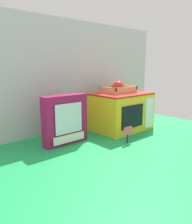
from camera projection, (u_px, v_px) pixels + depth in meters
ground_plane at (104, 135)px, 1.52m from camera, size 1.70×1.70×0.00m
display_back_panel at (77, 76)px, 1.65m from camera, size 1.61×0.03×0.78m
toy_microwave at (121, 111)px, 1.64m from camera, size 0.41×0.30×0.27m
food_groups_crate at (118, 89)px, 1.62m from camera, size 0.23×0.16×0.09m
cookie_set_box at (65, 120)px, 1.33m from camera, size 0.29×0.07×0.29m
price_sign at (128, 132)px, 1.35m from camera, size 0.07×0.01×0.10m
loose_toy_apple at (142, 118)px, 1.86m from camera, size 0.07×0.07×0.07m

